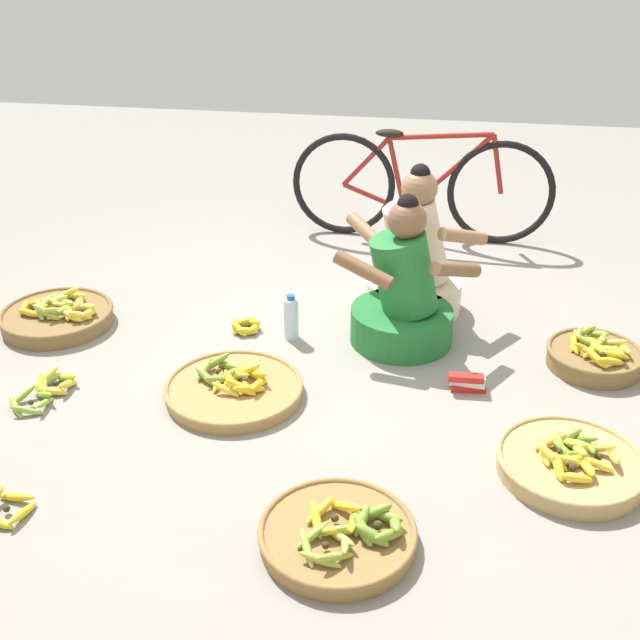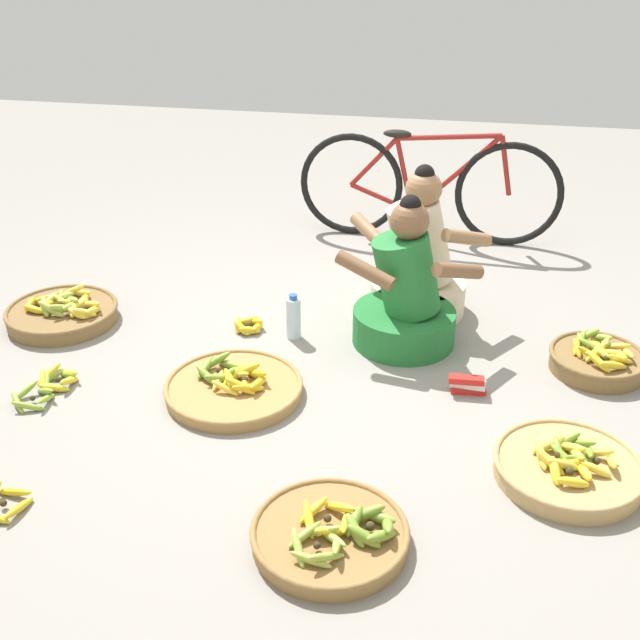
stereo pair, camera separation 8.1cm
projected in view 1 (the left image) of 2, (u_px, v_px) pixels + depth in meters
name	position (u px, v px, depth m)	size (l,w,h in m)	color
ground_plane	(327.00, 364.00, 3.90)	(10.00, 10.00, 0.00)	gray
vendor_woman_front	(403.00, 297.00, 3.99)	(0.72, 0.52, 0.79)	#237233
vendor_woman_behind	(415.00, 265.00, 4.29)	(0.75, 0.52, 0.83)	beige
bicycle_leaning	(421.00, 186.00, 5.19)	(1.70, 0.08, 0.73)	black
banana_basket_mid_right	(571.00, 463.00, 3.14)	(0.58, 0.58, 0.15)	tan
banana_basket_back_center	(595.00, 355.00, 3.85)	(0.46, 0.46, 0.17)	brown
banana_basket_near_vendor	(58.00, 316.00, 4.23)	(0.59, 0.59, 0.17)	brown
banana_basket_front_right	(339.00, 534.00, 2.79)	(0.56, 0.56, 0.14)	olive
banana_basket_front_center	(234.00, 388.00, 3.64)	(0.64, 0.64, 0.14)	#A87F47
loose_bananas_mid_left	(246.00, 326.00, 4.18)	(0.18, 0.18, 0.08)	gold
loose_bananas_near_bicycle	(48.00, 389.00, 3.65)	(0.25, 0.38, 0.09)	#8CAD38
water_bottle	(291.00, 318.00, 4.08)	(0.08, 0.08, 0.25)	silver
packet_carton_stack	(467.00, 382.00, 3.67)	(0.18, 0.07, 0.09)	red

